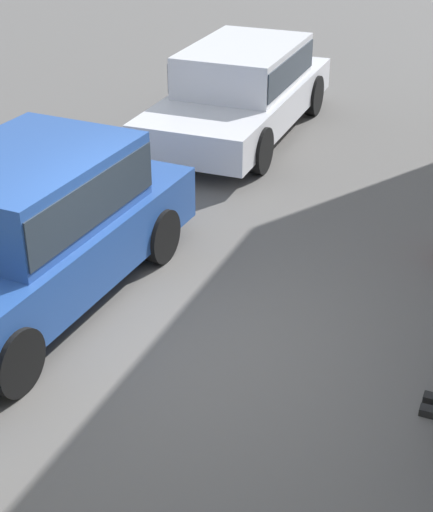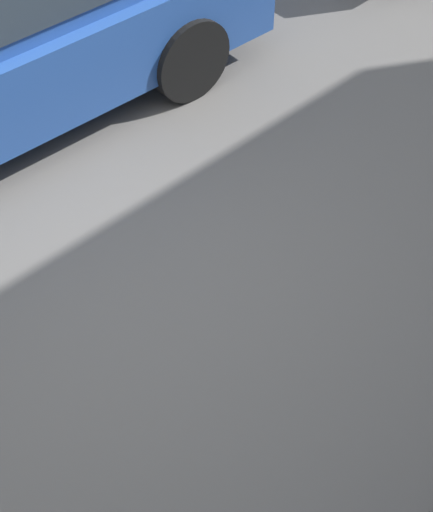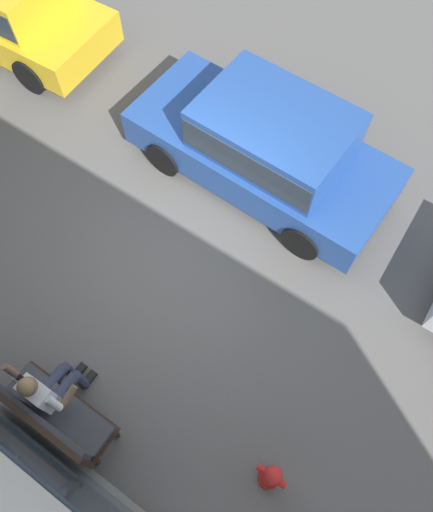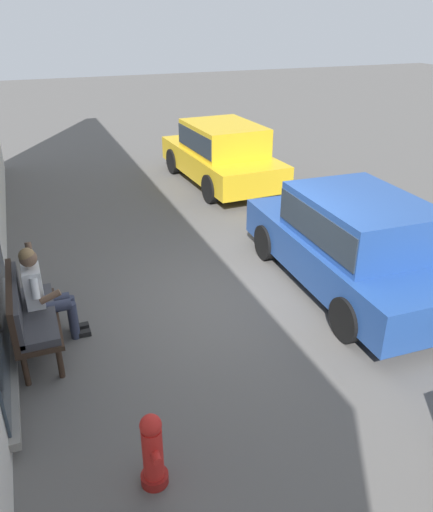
% 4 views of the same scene
% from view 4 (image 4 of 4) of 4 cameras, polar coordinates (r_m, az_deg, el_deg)
% --- Properties ---
extents(ground_plane, '(60.00, 60.00, 0.00)m').
position_cam_4_polar(ground_plane, '(7.60, 2.05, -5.30)').
color(ground_plane, '#565451').
extents(bench, '(1.46, 0.55, 1.03)m').
position_cam_4_polar(bench, '(6.69, -20.84, -6.01)').
color(bench, '#332319').
rests_on(bench, ground_plane).
extents(person_on_phone, '(0.73, 0.74, 1.37)m').
position_cam_4_polar(person_on_phone, '(6.80, -19.21, -3.91)').
color(person_on_phone, '#2D3347').
rests_on(person_on_phone, ground_plane).
extents(parked_car_mid, '(4.24, 1.96, 1.53)m').
position_cam_4_polar(parked_car_mid, '(7.93, 15.45, 1.84)').
color(parked_car_mid, '#23478E').
rests_on(parked_car_mid, ground_plane).
extents(parked_car_far, '(4.18, 1.99, 1.52)m').
position_cam_4_polar(parked_car_far, '(12.69, 0.64, 11.86)').
color(parked_car_far, gold).
rests_on(parked_car_far, ground_plane).
extents(fire_hydrant, '(0.38, 0.26, 0.81)m').
position_cam_4_polar(fire_hydrant, '(4.88, -7.31, -21.29)').
color(fire_hydrant, maroon).
rests_on(fire_hydrant, ground_plane).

